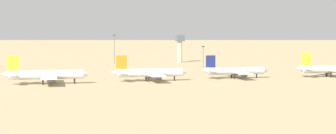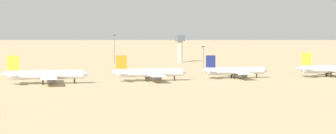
# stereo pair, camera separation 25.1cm
# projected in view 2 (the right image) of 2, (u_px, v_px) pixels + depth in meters

# --- Properties ---
(ground) EXTENTS (4000.00, 4000.00, 0.00)m
(ground) POSITION_uv_depth(u_px,v_px,m) (216.00, 85.00, 246.09)
(ground) COLOR tan
(ridge_west) EXTENTS (289.78, 289.74, 75.27)m
(ridge_west) POSITION_uv_depth(u_px,v_px,m) (56.00, 19.00, 1244.86)
(ridge_west) COLOR gray
(ridge_west) RESTS_ON ground
(ridge_center) EXTENTS (277.27, 243.98, 83.70)m
(ridge_center) POSITION_uv_depth(u_px,v_px,m) (202.00, 18.00, 1493.28)
(ridge_center) COLOR #8E6D60
(ridge_center) RESTS_ON ground
(parked_jet_yellow_2) EXTENTS (36.54, 30.87, 12.06)m
(parked_jet_yellow_2) POSITION_uv_depth(u_px,v_px,m) (45.00, 75.00, 249.04)
(parked_jet_yellow_2) COLOR silver
(parked_jet_yellow_2) RESTS_ON ground
(parked_jet_orange_3) EXTENTS (34.72, 29.23, 11.47)m
(parked_jet_orange_3) POSITION_uv_depth(u_px,v_px,m) (149.00, 73.00, 262.38)
(parked_jet_orange_3) COLOR silver
(parked_jet_orange_3) RESTS_ON ground
(parked_jet_navy_4) EXTENTS (32.72, 27.61, 10.80)m
(parked_jet_navy_4) POSITION_uv_depth(u_px,v_px,m) (235.00, 71.00, 276.12)
(parked_jet_navy_4) COLOR silver
(parked_jet_navy_4) RESTS_ON ground
(parked_jet_yellow_5) EXTENTS (35.38, 29.90, 11.68)m
(parked_jet_yellow_5) POSITION_uv_depth(u_px,v_px,m) (331.00, 69.00, 283.88)
(parked_jet_yellow_5) COLOR silver
(parked_jet_yellow_5) RESTS_ON ground
(control_tower) EXTENTS (5.20, 5.20, 18.08)m
(control_tower) POSITION_uv_depth(u_px,v_px,m) (180.00, 46.00, 394.53)
(control_tower) COLOR #C6B793
(control_tower) RESTS_ON ground
(light_pole_west) EXTENTS (1.80, 0.50, 18.47)m
(light_pole_west) POSITION_uv_depth(u_px,v_px,m) (115.00, 47.00, 384.15)
(light_pole_west) COLOR #59595E
(light_pole_west) RESTS_ON ground
(light_pole_east) EXTENTS (1.80, 0.50, 12.66)m
(light_pole_east) POSITION_uv_depth(u_px,v_px,m) (203.00, 55.00, 341.92)
(light_pole_east) COLOR #59595E
(light_pole_east) RESTS_ON ground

